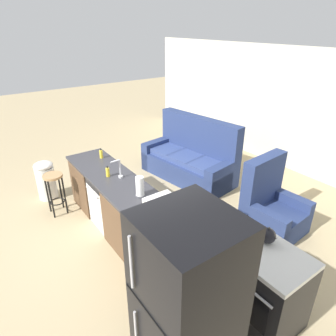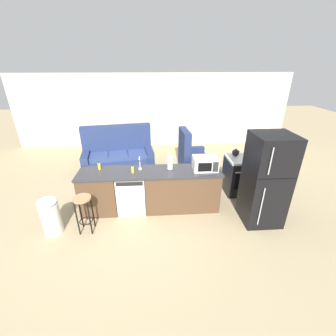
{
  "view_description": "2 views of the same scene",
  "coord_description": "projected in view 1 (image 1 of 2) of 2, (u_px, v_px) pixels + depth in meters",
  "views": [
    {
      "loc": [
        3.63,
        -1.65,
        3.01
      ],
      "look_at": [
        0.21,
        0.79,
        0.96
      ],
      "focal_mm": 32.0,
      "sensor_mm": 36.0,
      "label": 1
    },
    {
      "loc": [
        0.24,
        -4.15,
        2.94
      ],
      "look_at": [
        0.54,
        0.12,
        0.9
      ],
      "focal_mm": 24.0,
      "sensor_mm": 36.0,
      "label": 2
    }
  ],
  "objects": [
    {
      "name": "dish_soap_bottle",
      "position": [
        101.0,
        154.0,
        5.15
      ],
      "size": [
        0.06,
        0.06,
        0.18
      ],
      "color": "yellow",
      "rests_on": "kitchen_counter"
    },
    {
      "name": "trash_bin",
      "position": [
        46.0,
        180.0,
        5.57
      ],
      "size": [
        0.35,
        0.35,
        0.74
      ],
      "color": "white",
      "rests_on": "ground_plane"
    },
    {
      "name": "microwave",
      "position": [
        167.0,
        213.0,
        3.43
      ],
      "size": [
        0.5,
        0.37,
        0.28
      ],
      "color": "white",
      "rests_on": "kitchen_counter"
    },
    {
      "name": "stove_range",
      "position": [
        266.0,
        288.0,
        3.2
      ],
      "size": [
        0.76,
        0.68,
        0.9
      ],
      "color": "black",
      "rests_on": "ground_plane"
    },
    {
      "name": "armchair",
      "position": [
        270.0,
        210.0,
        4.72
      ],
      "size": [
        0.87,
        0.91,
        1.2
      ],
      "color": "navy",
      "rests_on": "ground_plane"
    },
    {
      "name": "soap_bottle",
      "position": [
        108.0,
        172.0,
        4.52
      ],
      "size": [
        0.06,
        0.06,
        0.18
      ],
      "color": "yellow",
      "rests_on": "kitchen_counter"
    },
    {
      "name": "ground_plane",
      "position": [
        121.0,
        229.0,
        4.83
      ],
      "size": [
        24.0,
        24.0,
        0.0
      ],
      "primitive_type": "plane",
      "color": "tan"
    },
    {
      "name": "kitchen_counter",
      "position": [
        126.0,
        215.0,
        4.47
      ],
      "size": [
        2.94,
        0.66,
        0.9
      ],
      "color": "brown",
      "rests_on": "ground_plane"
    },
    {
      "name": "sink_faucet",
      "position": [
        119.0,
        170.0,
        4.46
      ],
      "size": [
        0.07,
        0.18,
        0.3
      ],
      "color": "silver",
      "rests_on": "kitchen_counter"
    },
    {
      "name": "dishwasher",
      "position": [
        112.0,
        200.0,
        4.83
      ],
      "size": [
        0.58,
        0.61,
        0.84
      ],
      "color": "silver",
      "rests_on": "ground_plane"
    },
    {
      "name": "wall_back",
      "position": [
        304.0,
        114.0,
        6.23
      ],
      "size": [
        10.0,
        0.06,
        2.6
      ],
      "color": "beige",
      "rests_on": "ground_plane"
    },
    {
      "name": "couch",
      "position": [
        192.0,
        159.0,
        6.36
      ],
      "size": [
        2.11,
        1.19,
        1.27
      ],
      "color": "navy",
      "rests_on": "ground_plane"
    },
    {
      "name": "refrigerator",
      "position": [
        187.0,
        310.0,
        2.43
      ],
      "size": [
        0.72,
        0.73,
        1.81
      ],
      "color": "black",
      "rests_on": "ground_plane"
    },
    {
      "name": "kettle",
      "position": [
        268.0,
        236.0,
        3.16
      ],
      "size": [
        0.21,
        0.17,
        0.19
      ],
      "color": "black",
      "rests_on": "stove_range"
    },
    {
      "name": "bar_stool",
      "position": [
        54.0,
        186.0,
        5.04
      ],
      "size": [
        0.32,
        0.32,
        0.74
      ],
      "color": "tan",
      "rests_on": "ground_plane"
    },
    {
      "name": "paper_towel_roll",
      "position": [
        140.0,
        187.0,
        3.99
      ],
      "size": [
        0.14,
        0.14,
        0.28
      ],
      "color": "#4C4C51",
      "rests_on": "kitchen_counter"
    }
  ]
}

